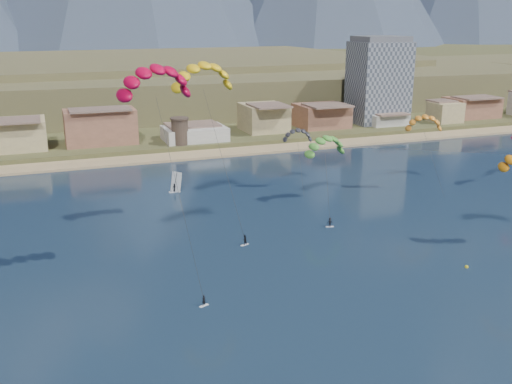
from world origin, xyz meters
The scene contains 14 objects.
ground centered at (0.00, 0.00, 0.00)m, with size 2400.00×2400.00×0.00m, color black.
beach centered at (0.00, 106.00, 0.25)m, with size 2200.00×12.00×0.90m.
land centered at (0.00, 560.00, 0.00)m, with size 2200.00×900.00×4.00m.
foothills centered at (22.39, 232.47, 9.08)m, with size 940.00×210.00×18.00m.
town centered at (-40.00, 122.00, 8.00)m, with size 400.00×24.00×12.00m.
apartment_tower centered at (85.00, 128.00, 17.82)m, with size 20.00×16.00×32.00m.
watchtower centered at (5.00, 114.00, 6.37)m, with size 5.82×5.82×8.60m.
kitesurfer_red centered at (-19.05, 23.17, 32.14)m, with size 12.64×15.67×35.31m.
kitesurfer_yellow centered at (-5.86, 44.97, 30.49)m, with size 13.44×17.15×34.19m.
kitesurfer_green centered at (23.48, 50.63, 13.64)m, with size 12.93×19.06×20.01m.
distant_kite_dark centered at (21.89, 62.20, 13.99)m, with size 7.92×6.39×16.71m.
distant_kite_orange centered at (49.27, 50.54, 17.28)m, with size 9.64×7.18×20.16m.
windsurfer centered at (-6.68, 69.87, 1.56)m, with size 2.77×3.00×4.92m.
buoy centered at (29.46, 9.32, 0.11)m, with size 0.64×0.64×0.64m.
Camera 1 is at (-35.10, -62.25, 40.28)m, focal length 40.59 mm.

